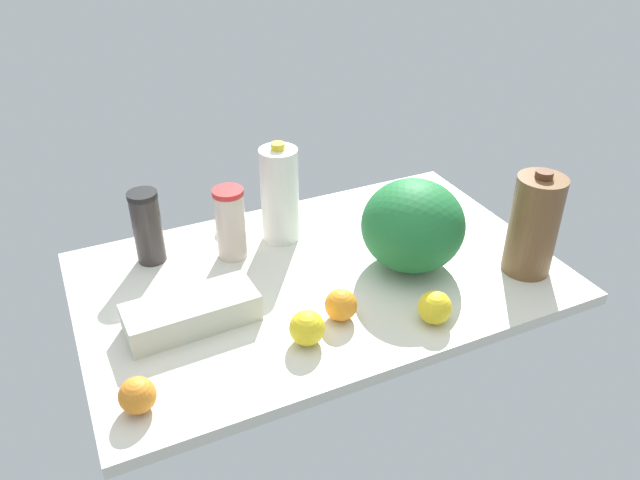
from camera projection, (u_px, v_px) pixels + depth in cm
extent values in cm
cube|color=silver|center=(320.00, 278.00, 160.54)|extent=(120.00, 76.00, 3.00)
cylinder|color=brown|center=(534.00, 226.00, 154.37)|extent=(12.08, 12.08, 26.18)
cylinder|color=#59331E|center=(544.00, 175.00, 146.97)|extent=(4.23, 4.23, 1.80)
cylinder|color=beige|center=(231.00, 226.00, 161.93)|extent=(7.76, 7.76, 18.33)
cylinder|color=red|center=(228.00, 192.00, 156.71)|extent=(7.99, 7.99, 1.40)
ellipsoid|color=#217336|center=(413.00, 225.00, 157.05)|extent=(26.22, 26.22, 23.48)
cube|color=beige|center=(192.00, 312.00, 140.68)|extent=(30.24, 13.17, 6.78)
cylinder|color=#342D2C|center=(148.00, 229.00, 160.20)|extent=(7.40, 7.40, 18.54)
cylinder|color=black|center=(142.00, 195.00, 154.92)|extent=(7.63, 7.63, 1.40)
cylinder|color=white|center=(280.00, 195.00, 167.65)|extent=(10.32, 10.32, 26.55)
cylinder|color=yellow|center=(278.00, 146.00, 160.14)|extent=(3.61, 3.61, 1.80)
sphere|color=orange|center=(341.00, 305.00, 142.41)|extent=(7.53, 7.53, 7.53)
sphere|color=yellow|center=(435.00, 307.00, 141.43)|extent=(7.79, 7.79, 7.79)
sphere|color=yellow|center=(307.00, 328.00, 135.26)|extent=(7.90, 7.90, 7.90)
sphere|color=#6EB63D|center=(228.00, 220.00, 177.13)|extent=(5.89, 5.89, 5.89)
sphere|color=orange|center=(137.00, 395.00, 118.89)|extent=(7.25, 7.25, 7.25)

